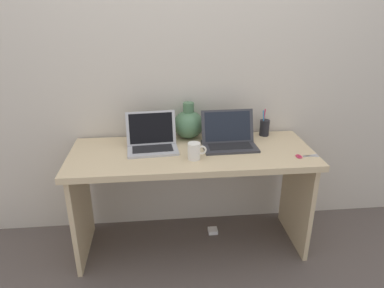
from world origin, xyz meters
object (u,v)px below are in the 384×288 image
(laptop_left, at_px, (152,139))
(power_brick, at_px, (213,231))
(laptop_right, at_px, (229,137))
(scissors, at_px, (303,156))
(green_vase, at_px, (189,124))
(pen_cup, at_px, (264,128))
(coffee_mug, at_px, (194,151))

(laptop_left, xyz_separation_m, power_brick, (0.43, 0.04, -0.79))
(laptop_right, height_order, scissors, laptop_right)
(green_vase, height_order, pen_cup, green_vase)
(laptop_right, distance_m, green_vase, 0.31)
(coffee_mug, relative_size, pen_cup, 0.61)
(scissors, bearing_deg, green_vase, 149.79)
(laptop_right, height_order, power_brick, laptop_right)
(laptop_left, height_order, laptop_right, laptop_left)
(green_vase, xyz_separation_m, power_brick, (0.17, -0.13, -0.83))
(green_vase, xyz_separation_m, pen_cup, (0.55, -0.01, -0.04))
(pen_cup, xyz_separation_m, scissors, (0.14, -0.39, -0.06))
(pen_cup, distance_m, power_brick, 0.88)
(green_vase, distance_m, pen_cup, 0.55)
(power_brick, bearing_deg, coffee_mug, -125.58)
(pen_cup, bearing_deg, power_brick, -162.91)
(laptop_right, height_order, coffee_mug, laptop_right)
(laptop_right, relative_size, power_brick, 5.12)
(pen_cup, bearing_deg, scissors, -70.51)
(pen_cup, bearing_deg, coffee_mug, -147.06)
(coffee_mug, bearing_deg, laptop_left, 142.64)
(coffee_mug, height_order, pen_cup, pen_cup)
(laptop_right, xyz_separation_m, scissors, (0.43, -0.23, -0.06))
(green_vase, bearing_deg, power_brick, -36.12)
(scissors, bearing_deg, pen_cup, 109.49)
(laptop_right, xyz_separation_m, power_brick, (-0.08, 0.04, -0.79))
(laptop_left, bearing_deg, coffee_mug, -37.36)
(laptop_left, height_order, pen_cup, laptop_left)
(green_vase, relative_size, power_brick, 3.67)
(green_vase, bearing_deg, coffee_mug, -89.80)
(power_brick, bearing_deg, pen_cup, 17.09)
(laptop_left, relative_size, green_vase, 1.32)
(laptop_left, distance_m, scissors, 0.97)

